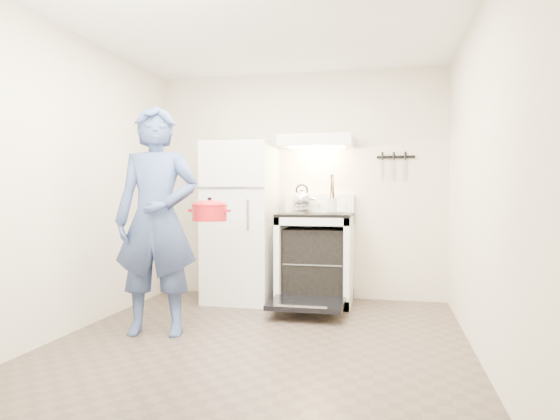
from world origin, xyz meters
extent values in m
plane|color=#4A3D33|center=(0.00, 0.00, 0.00)|extent=(3.60, 3.60, 0.00)
cube|color=beige|center=(0.00, 1.80, 1.25)|extent=(3.20, 0.02, 2.50)
cube|color=white|center=(-0.58, 1.45, 0.85)|extent=(0.70, 0.70, 1.70)
cube|color=white|center=(0.23, 1.48, 0.46)|extent=(0.76, 0.65, 0.92)
cube|color=black|center=(0.23, 1.48, 0.94)|extent=(0.76, 0.65, 0.03)
cube|color=white|center=(0.23, 1.76, 1.05)|extent=(0.76, 0.07, 0.20)
cube|color=black|center=(0.23, 0.88, 0.12)|extent=(0.70, 0.54, 0.04)
cube|color=gray|center=(0.23, 1.48, 0.44)|extent=(0.60, 0.52, 0.01)
cube|color=white|center=(0.23, 1.55, 1.71)|extent=(0.76, 0.50, 0.12)
cube|color=black|center=(1.05, 1.79, 1.55)|extent=(0.40, 0.02, 0.03)
cylinder|color=#9A7152|center=(0.31, 1.46, 0.45)|extent=(0.36, 0.36, 0.02)
cylinder|color=silver|center=(0.43, 1.22, 1.05)|extent=(0.11, 0.11, 0.13)
imported|color=navy|center=(-0.89, 0.07, 0.94)|extent=(0.76, 0.58, 1.87)
camera|label=1|loc=(0.97, -3.71, 1.17)|focal=32.00mm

